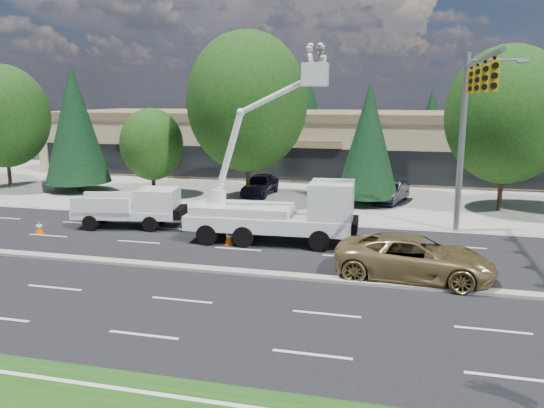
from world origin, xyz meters
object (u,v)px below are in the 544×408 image
(signal_mast, at_px, (469,114))
(bucket_truck, at_px, (284,202))
(minivan, at_px, (414,258))
(utility_pickup, at_px, (134,211))

(signal_mast, distance_m, bucket_truck, 9.45)
(bucket_truck, xyz_separation_m, minivan, (5.94, -3.73, -1.15))
(bucket_truck, height_order, minivan, bucket_truck)
(utility_pickup, bearing_deg, bucket_truck, -17.68)
(utility_pickup, relative_size, bucket_truck, 0.62)
(utility_pickup, xyz_separation_m, bucket_truck, (8.44, -1.14, 1.12))
(signal_mast, xyz_separation_m, utility_pickup, (-16.66, -1.13, -5.20))
(minivan, bearing_deg, utility_pickup, 75.54)
(signal_mast, relative_size, bucket_truck, 1.11)
(bucket_truck, bearing_deg, utility_pickup, 169.86)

